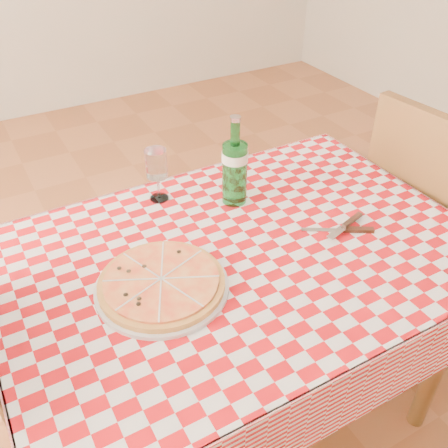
% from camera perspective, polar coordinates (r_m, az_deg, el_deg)
% --- Properties ---
extents(dining_table, '(1.20, 0.80, 0.75)m').
position_cam_1_polar(dining_table, '(1.43, 1.89, -6.14)').
color(dining_table, brown).
rests_on(dining_table, ground).
extents(tablecloth, '(1.30, 0.90, 0.01)m').
position_cam_1_polar(tablecloth, '(1.37, 1.96, -3.22)').
color(tablecloth, '#A30A0F').
rests_on(tablecloth, dining_table).
extents(chair_near, '(0.49, 0.49, 1.00)m').
position_cam_1_polar(chair_near, '(1.94, 22.64, 0.56)').
color(chair_near, brown).
rests_on(chair_near, ground).
extents(pizza_plate, '(0.43, 0.43, 0.04)m').
position_cam_1_polar(pizza_plate, '(1.25, -7.15, -6.64)').
color(pizza_plate, '#CD8F44').
rests_on(pizza_plate, tablecloth).
extents(water_bottle, '(0.09, 0.09, 0.28)m').
position_cam_1_polar(water_bottle, '(1.49, 1.24, 7.23)').
color(water_bottle, '#1A6A25').
rests_on(water_bottle, tablecloth).
extents(wine_glass, '(0.07, 0.07, 0.17)m').
position_cam_1_polar(wine_glass, '(1.54, -7.63, 5.55)').
color(wine_glass, white).
rests_on(wine_glass, tablecloth).
extents(cutlery, '(0.23, 0.20, 0.02)m').
position_cam_1_polar(cutlery, '(1.47, 13.50, -0.43)').
color(cutlery, silver).
rests_on(cutlery, tablecloth).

